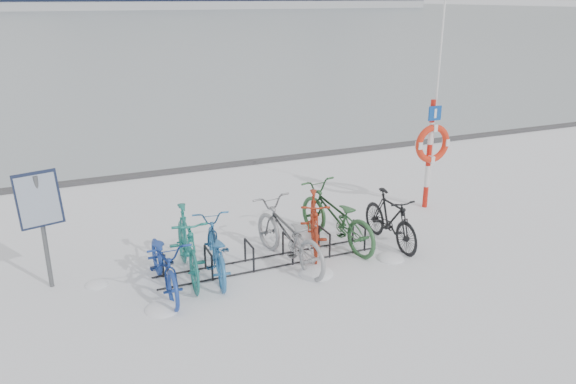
{
  "coord_description": "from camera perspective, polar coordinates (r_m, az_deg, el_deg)",
  "views": [
    {
      "loc": [
        -3.19,
        -8.28,
        4.44
      ],
      "look_at": [
        0.62,
        0.6,
        1.04
      ],
      "focal_mm": 35.0,
      "sensor_mm": 36.0,
      "label": 1
    }
  ],
  "objects": [
    {
      "name": "bike_3",
      "position": [
        9.71,
        0.03,
        -4.2
      ],
      "size": [
        1.08,
        2.22,
        1.11
      ],
      "primitive_type": "imported",
      "rotation": [
        0.0,
        0.0,
        3.31
      ],
      "color": "gray",
      "rests_on": "ground"
    },
    {
      "name": "lifebuoy_station",
      "position": [
        12.35,
        14.42,
        4.77
      ],
      "size": [
        0.83,
        0.23,
        4.34
      ],
      "color": "red",
      "rests_on": "ground"
    },
    {
      "name": "bike_5",
      "position": [
        10.51,
        4.89,
        -2.3
      ],
      "size": [
        1.14,
        2.28,
        1.14
      ],
      "primitive_type": "imported",
      "rotation": [
        0.0,
        0.0,
        3.33
      ],
      "color": "#2D5A32",
      "rests_on": "ground"
    },
    {
      "name": "bike_4",
      "position": [
        10.25,
        2.66,
        -3.01
      ],
      "size": [
        1.16,
        1.85,
        1.08
      ],
      "primitive_type": "imported",
      "rotation": [
        0.0,
        0.0,
        -0.39
      ],
      "color": "#A22E17",
      "rests_on": "ground"
    },
    {
      "name": "bike_2",
      "position": [
        9.46,
        -7.39,
        -5.56
      ],
      "size": [
        0.88,
        1.88,
        0.95
      ],
      "primitive_type": "imported",
      "rotation": [
        0.0,
        0.0,
        3.0
      ],
      "color": "#2A67A1",
      "rests_on": "ground"
    },
    {
      "name": "bike_rack",
      "position": [
        9.84,
        -1.96,
        -6.28
      ],
      "size": [
        4.0,
        0.48,
        0.46
      ],
      "color": "black",
      "rests_on": "ground"
    },
    {
      "name": "ice_sheet",
      "position": [
        163.37,
        -23.06,
        16.34
      ],
      "size": [
        400.0,
        298.0,
        0.02
      ],
      "primitive_type": "cube",
      "color": "#98A4AC",
      "rests_on": "ground"
    },
    {
      "name": "bike_0",
      "position": [
        9.09,
        -12.45,
        -6.82
      ],
      "size": [
        0.67,
        1.89,
        0.99
      ],
      "primitive_type": "imported",
      "rotation": [
        0.0,
        0.0,
        0.01
      ],
      "color": "navy",
      "rests_on": "ground"
    },
    {
      "name": "bike_6",
      "position": [
        10.65,
        10.37,
        -2.55
      ],
      "size": [
        0.51,
        1.73,
        1.04
      ],
      "primitive_type": "imported",
      "rotation": [
        0.0,
        0.0,
        0.01
      ],
      "color": "black",
      "rests_on": "ground"
    },
    {
      "name": "quay_edge",
      "position": [
        15.18,
        -10.1,
        2.26
      ],
      "size": [
        400.0,
        0.25,
        0.1
      ],
      "primitive_type": "cube",
      "color": "#3F3F42",
      "rests_on": "ground"
    },
    {
      "name": "snow_drifts",
      "position": [
        9.62,
        -1.96,
        -8.12
      ],
      "size": [
        5.35,
        2.17,
        0.21
      ],
      "color": "white",
      "rests_on": "ground"
    },
    {
      "name": "ground",
      "position": [
        9.92,
        -1.95,
        -7.22
      ],
      "size": [
        900.0,
        900.0,
        0.0
      ],
      "primitive_type": "plane",
      "color": "white",
      "rests_on": "ground"
    },
    {
      "name": "bike_1",
      "position": [
        9.41,
        -10.22,
        -5.07
      ],
      "size": [
        0.7,
        2.01,
        1.19
      ],
      "primitive_type": "imported",
      "rotation": [
        0.0,
        0.0,
        -0.07
      ],
      "color": "#1E7268",
      "rests_on": "ground"
    },
    {
      "name": "info_board",
      "position": [
        9.38,
        -23.92,
        -1.34
      ],
      "size": [
        0.68,
        0.39,
        1.93
      ],
      "rotation": [
        0.0,
        0.0,
        0.25
      ],
      "color": "#595B5E",
      "rests_on": "ground"
    }
  ]
}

